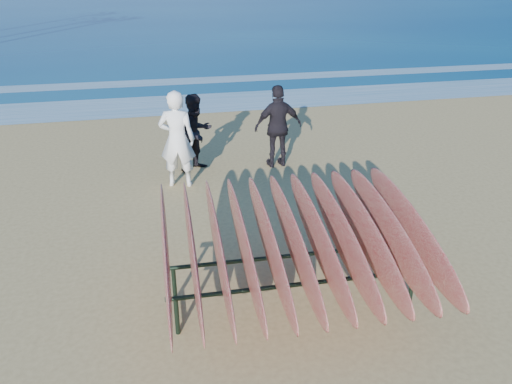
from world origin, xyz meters
TOP-DOWN VIEW (x-y plane):
  - ground at (0.00, 0.00)m, footprint 120.00×120.00m
  - ocean at (0.00, 55.00)m, footprint 160.00×160.00m
  - foam_near at (0.00, 10.00)m, footprint 160.00×160.00m
  - foam_far at (0.00, 13.50)m, footprint 160.00×160.00m
  - surfboard_rack at (0.15, -0.65)m, footprint 3.26×2.97m
  - person_white at (-0.94, 3.53)m, footprint 0.78×0.60m
  - person_dark_a at (-0.49, 4.31)m, footprint 1.00×0.96m
  - person_dark_b at (1.25, 4.15)m, footprint 1.06×0.49m

SIDE VIEW (x-z plane):
  - ground at x=0.00m, z-range 0.00..0.00m
  - ocean at x=0.00m, z-range 0.01..0.01m
  - foam_far at x=0.00m, z-range 0.01..0.01m
  - foam_near at x=0.00m, z-range 0.01..0.01m
  - person_dark_a at x=-0.49m, z-range 0.00..1.63m
  - person_dark_b at x=1.25m, z-range 0.00..1.76m
  - surfboard_rack at x=0.15m, z-range 0.17..1.65m
  - person_white at x=-0.94m, z-range 0.00..1.90m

